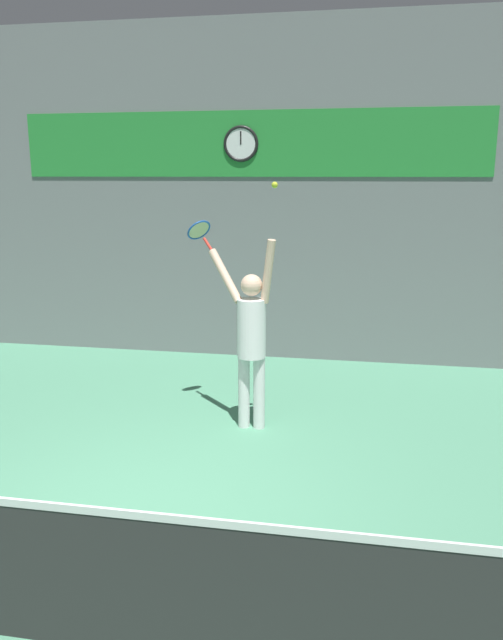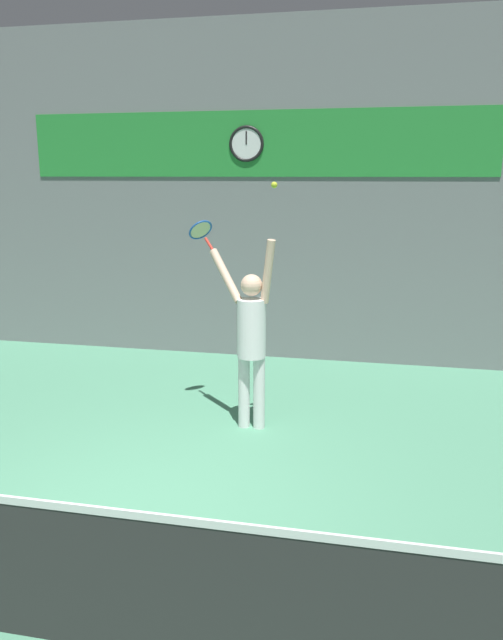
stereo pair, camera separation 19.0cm
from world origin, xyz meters
TOP-DOWN VIEW (x-y plane):
  - ground_plane at (0.00, 0.00)m, footprint 18.00×18.00m
  - back_wall at (0.00, 5.08)m, footprint 18.00×0.10m
  - sponsor_banner at (0.00, 5.02)m, footprint 6.95×0.02m
  - scoreboard_clock at (-0.10, 5.00)m, footprint 0.52×0.05m
  - court_net at (0.00, -1.29)m, footprint 6.69×0.07m
  - tennis_player at (0.56, 2.24)m, footprint 0.85×0.51m
  - tennis_racket at (-0.12, 2.69)m, footprint 0.39×0.37m
  - tennis_ball at (0.83, 2.10)m, footprint 0.06×0.06m

SIDE VIEW (x-z plane):
  - ground_plane at x=0.00m, z-range 0.00..0.00m
  - court_net at x=0.00m, z-range -0.03..1.03m
  - tennis_player at x=0.56m, z-range 0.02..2.16m
  - tennis_racket at x=-0.12m, z-range 1.99..2.34m
  - back_wall at x=0.00m, z-range 0.00..5.00m
  - tennis_ball at x=0.83m, z-range 2.67..2.73m
  - sponsor_banner at x=0.00m, z-range 2.77..3.71m
  - scoreboard_clock at x=-0.10m, z-range 2.98..3.50m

